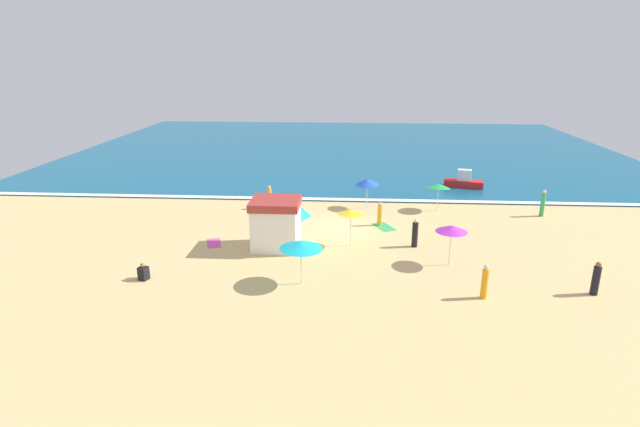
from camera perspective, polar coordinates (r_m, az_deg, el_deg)
The scene contains 20 objects.
ground_plane at distance 32.00m, azimuth 2.47°, elevation -1.69°, with size 60.00×60.00×0.00m, color #D8B775.
ocean_water at distance 59.14m, azimuth 3.11°, elevation 7.41°, with size 60.00×44.00×0.10m, color #0F567A.
wave_breaker_foam at distance 37.97m, azimuth 2.70°, elevation 1.62°, with size 57.00×0.70×0.01m, color white.
lifeguard_cabana at distance 28.51m, azimuth -5.01°, elevation -1.11°, with size 2.73×2.63×2.87m.
beach_umbrella_0 at distance 23.75m, azimuth -2.17°, elevation -3.63°, with size 2.76×2.75×2.19m.
beach_umbrella_1 at distance 26.72m, azimuth 14.70°, elevation -1.66°, with size 2.17×2.17×2.21m.
beach_umbrella_2 at distance 28.52m, azimuth 3.53°, elevation 0.17°, with size 2.20×2.20×2.27m.
beach_umbrella_3 at distance 35.72m, azimuth 5.37°, elevation 3.59°, with size 2.21×2.23×2.25m.
beach_umbrella_4 at distance 36.10m, azimuth 13.31°, elevation 3.06°, with size 2.07×2.09×2.04m.
beach_tent at distance 33.91m, azimuth -3.17°, elevation 0.62°, with size 2.39×2.57×1.35m.
beachgoer_0 at distance 26.42m, azimuth 28.81°, elevation -6.56°, with size 0.36×0.36×1.62m.
beachgoer_1 at distance 24.04m, azimuth 18.18°, elevation -7.44°, with size 0.40×0.40×1.63m.
beachgoer_2 at distance 26.29m, azimuth -19.39°, elevation -6.33°, with size 0.53×0.53×0.88m.
beachgoer_3 at distance 32.54m, azimuth 6.79°, elevation -0.08°, with size 0.36×0.36×1.56m.
beachgoer_4 at distance 29.25m, azimuth 10.72°, elevation -2.28°, with size 0.44×0.44×1.67m.
beachgoer_5 at distance 37.31m, azimuth 23.95°, elevation 1.05°, with size 0.41×0.41×1.85m.
beachgoer_6 at distance 36.00m, azimuth -5.76°, elevation 1.79°, with size 0.33×0.33×1.69m.
beach_towel_0 at distance 30.15m, azimuth -11.95°, elevation -3.31°, with size 1.18×1.73×0.01m.
beach_towel_1 at distance 32.49m, azimuth 7.26°, elevation -1.51°, with size 1.61×2.01×0.01m.
small_boat_0 at distance 43.06m, azimuth 16.00°, elevation 3.52°, with size 3.29×1.79×1.46m.
Camera 1 is at (0.57, -30.17, 10.65)m, focal length 28.21 mm.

